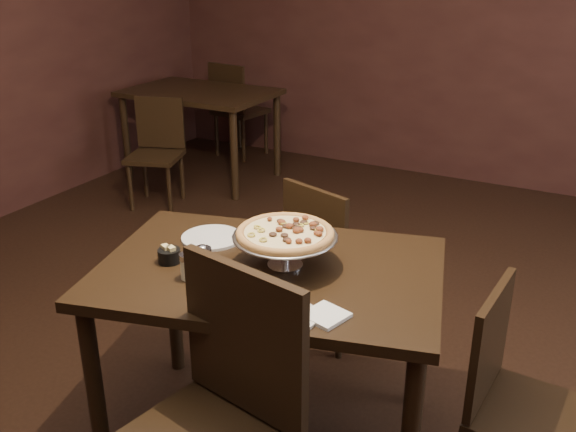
% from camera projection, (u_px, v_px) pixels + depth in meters
% --- Properties ---
extents(room, '(6.04, 7.04, 2.84)m').
position_uv_depth(room, '(316.00, 95.00, 2.10)').
color(room, black).
rests_on(room, ground).
extents(dining_table, '(1.40, 1.10, 0.77)m').
position_uv_depth(dining_table, '(270.00, 291.00, 2.37)').
color(dining_table, black).
rests_on(dining_table, ground).
extents(background_table, '(1.21, 0.81, 0.76)m').
position_uv_depth(background_table, '(200.00, 102.00, 5.39)').
color(background_table, black).
rests_on(background_table, ground).
extents(pizza_stand, '(0.38, 0.38, 0.16)m').
position_uv_depth(pizza_stand, '(285.00, 234.00, 2.30)').
color(pizza_stand, silver).
rests_on(pizza_stand, dining_table).
extents(parmesan_shaker, '(0.06, 0.06, 0.11)m').
position_uv_depth(parmesan_shaker, '(188.00, 265.00, 2.24)').
color(parmesan_shaker, beige).
rests_on(parmesan_shaker, dining_table).
extents(pepper_flake_shaker, '(0.07, 0.07, 0.11)m').
position_uv_depth(pepper_flake_shaker, '(203.00, 260.00, 2.26)').
color(pepper_flake_shaker, maroon).
rests_on(pepper_flake_shaker, dining_table).
extents(packet_caddy, '(0.08, 0.08, 0.07)m').
position_uv_depth(packet_caddy, '(169.00, 255.00, 2.36)').
color(packet_caddy, black).
rests_on(packet_caddy, dining_table).
extents(napkin_stack, '(0.15, 0.15, 0.01)m').
position_uv_depth(napkin_stack, '(326.00, 315.00, 2.01)').
color(napkin_stack, silver).
rests_on(napkin_stack, dining_table).
extents(plate_left, '(0.24, 0.24, 0.01)m').
position_uv_depth(plate_left, '(212.00, 238.00, 2.56)').
color(plate_left, silver).
rests_on(plate_left, dining_table).
extents(plate_near, '(0.23, 0.23, 0.01)m').
position_uv_depth(plate_near, '(282.00, 316.00, 2.01)').
color(plate_near, silver).
rests_on(plate_near, dining_table).
extents(serving_spatula, '(0.15, 0.15, 0.02)m').
position_uv_depth(serving_spatula, '(305.00, 236.00, 2.29)').
color(serving_spatula, silver).
rests_on(serving_spatula, pizza_stand).
extents(chair_far, '(0.50, 0.50, 0.84)m').
position_uv_depth(chair_far, '(329.00, 256.00, 3.12)').
color(chair_far, black).
rests_on(chair_far, ground).
extents(chair_near, '(0.55, 0.55, 1.00)m').
position_uv_depth(chair_near, '(216.00, 419.00, 1.91)').
color(chair_near, black).
rests_on(chair_near, ground).
extents(chair_side, '(0.41, 0.41, 0.83)m').
position_uv_depth(chair_side, '(516.00, 397.00, 2.16)').
color(chair_side, black).
rests_on(chair_side, ground).
extents(bg_chair_far, '(0.47, 0.47, 0.89)m').
position_uv_depth(bg_chair_far, '(236.00, 106.00, 6.01)').
color(bg_chair_far, black).
rests_on(bg_chair_far, ground).
extents(bg_chair_near, '(0.48, 0.48, 0.81)m').
position_uv_depth(bg_chair_near, '(157.00, 147.00, 4.91)').
color(bg_chair_near, black).
rests_on(bg_chair_near, ground).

